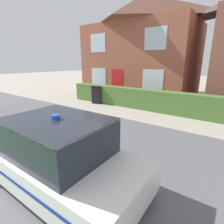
{
  "coord_description": "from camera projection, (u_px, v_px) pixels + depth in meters",
  "views": [
    {
      "loc": [
        3.66,
        0.98,
        2.59
      ],
      "look_at": [
        0.5,
        5.33,
        1.05
      ],
      "focal_mm": 28.0,
      "sensor_mm": 36.0,
      "label": 1
    }
  ],
  "objects": [
    {
      "name": "police_car",
      "position": [
        56.0,
        154.0,
        3.69
      ],
      "size": [
        4.06,
        1.81,
        1.59
      ],
      "rotation": [
        0.0,
        0.0,
        3.16
      ],
      "color": "black",
      "rests_on": "road_strip"
    },
    {
      "name": "wheelie_bin",
      "position": [
        97.0,
        94.0,
        11.43
      ],
      "size": [
        0.8,
        0.84,
        1.12
      ],
      "rotation": [
        0.0,
        0.0,
        0.39
      ],
      "color": "black",
      "rests_on": "ground"
    },
    {
      "name": "road_strip",
      "position": [
        84.0,
        147.0,
        5.53
      ],
      "size": [
        28.0,
        6.35,
        0.01
      ],
      "primitive_type": "cube",
      "color": "#5B5B60",
      "rests_on": "ground"
    },
    {
      "name": "house_left",
      "position": [
        142.0,
        46.0,
        13.91
      ],
      "size": [
        8.6,
        5.73,
        7.5
      ],
      "color": "#93513D",
      "rests_on": "ground"
    },
    {
      "name": "garden_hedge",
      "position": [
        166.0,
        102.0,
        9.15
      ],
      "size": [
        12.85,
        0.68,
        1.13
      ],
      "primitive_type": "cube",
      "color": "#4C7233",
      "rests_on": "ground"
    }
  ]
}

